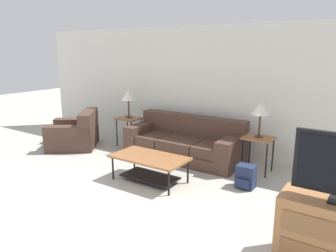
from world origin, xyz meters
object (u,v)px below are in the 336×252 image
object	(u,v)px
armchair	(75,134)
table_lamp_right	(261,109)
side_table_left	(129,121)
backpack	(246,177)
coffee_table	(150,163)
couch	(185,144)
side_table_right	(258,141)
table_lamp_left	(128,96)

from	to	relation	value
armchair	table_lamp_right	size ratio (longest dim) A/B	2.28
side_table_left	table_lamp_right	world-z (taller)	table_lamp_right
armchair	side_table_left	world-z (taller)	armchair
backpack	coffee_table	bearing A→B (deg)	-155.56
couch	table_lamp_right	bearing A→B (deg)	1.46
side_table_left	side_table_right	world-z (taller)	same
couch	armchair	xyz separation A→B (m)	(-2.41, -0.71, -0.01)
side_table_left	side_table_right	size ratio (longest dim) A/B	1.00
side_table_right	side_table_left	bearing A→B (deg)	180.00
armchair	backpack	distance (m)	3.96
side_table_right	table_lamp_right	xyz separation A→B (m)	(0.00, 0.00, 0.57)
armchair	side_table_right	distance (m)	3.96
couch	side_table_left	bearing A→B (deg)	178.54
side_table_right	table_lamp_right	world-z (taller)	table_lamp_right
table_lamp_left	backpack	xyz separation A→B (m)	(3.02, -0.75, -0.96)
coffee_table	side_table_right	distance (m)	1.93
table_lamp_right	backpack	world-z (taller)	table_lamp_right
side_table_left	armchair	bearing A→B (deg)	-141.82
table_lamp_right	backpack	distance (m)	1.22
side_table_left	side_table_right	distance (m)	2.94
table_lamp_left	table_lamp_right	size ratio (longest dim) A/B	1.00
couch	backpack	bearing A→B (deg)	-24.74
side_table_left	table_lamp_left	bearing A→B (deg)	180.00
table_lamp_left	table_lamp_right	bearing A→B (deg)	0.00
side_table_right	table_lamp_left	bearing A→B (deg)	180.00
coffee_table	table_lamp_left	size ratio (longest dim) A/B	2.01
couch	coffee_table	distance (m)	1.36
coffee_table	side_table_left	distance (m)	2.14
armchair	side_table_left	bearing A→B (deg)	38.18
table_lamp_right	side_table_right	bearing A→B (deg)	180.00
side_table_right	table_lamp_right	size ratio (longest dim) A/B	1.04
side_table_left	side_table_right	bearing A→B (deg)	0.00
couch	side_table_right	xyz separation A→B (m)	(1.47, 0.04, 0.27)
coffee_table	backpack	xyz separation A→B (m)	(1.40, 0.64, -0.14)
couch	side_table_right	distance (m)	1.49
coffee_table	side_table_left	size ratio (longest dim) A/B	1.93
side_table_right	backpack	xyz separation A→B (m)	(0.08, -0.75, -0.38)
armchair	backpack	size ratio (longest dim) A/B	3.85
table_lamp_right	backpack	bearing A→B (deg)	-84.10
coffee_table	backpack	distance (m)	1.55
armchair	table_lamp_right	bearing A→B (deg)	10.84
table_lamp_left	table_lamp_right	world-z (taller)	same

